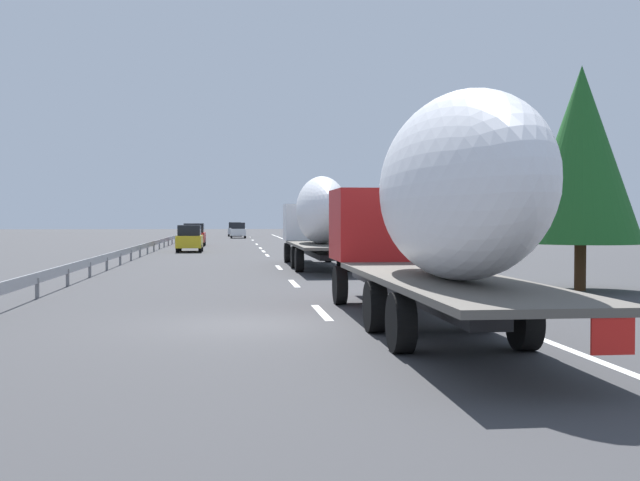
{
  "coord_description": "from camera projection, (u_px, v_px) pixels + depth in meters",
  "views": [
    {
      "loc": [
        -16.63,
        0.35,
        2.29
      ],
      "look_at": [
        13.37,
        -3.05,
        1.46
      ],
      "focal_mm": 42.97,
      "sensor_mm": 36.0,
      "label": 1
    }
  ],
  "objects": [
    {
      "name": "tree_0",
      "position": [
        413.0,
        187.0,
        54.42
      ],
      "size": [
        3.36,
        3.36,
        7.39
      ],
      "color": "#472D19",
      "rests_on": "ground_plane"
    },
    {
      "name": "lane_stripe_5",
      "position": [
        261.0,
        248.0,
        61.0
      ],
      "size": [
        3.2,
        0.2,
        0.01
      ],
      "primitive_type": "cube",
      "color": "white",
      "rests_on": "ground_plane"
    },
    {
      "name": "lane_stripe_6",
      "position": [
        257.0,
        244.0,
        70.95
      ],
      "size": [
        3.2,
        0.2,
        0.01
      ],
      "primitive_type": "cube",
      "color": "white",
      "rests_on": "ground_plane"
    },
    {
      "name": "edge_line_right",
      "position": [
        306.0,
        248.0,
        61.94
      ],
      "size": [
        110.0,
        0.2,
        0.01
      ],
      "primitive_type": "cube",
      "color": "white",
      "rests_on": "ground_plane"
    },
    {
      "name": "car_red_compact",
      "position": [
        194.0,
        235.0,
        66.68
      ],
      "size": [
        4.02,
        1.9,
        1.96
      ],
      "color": "red",
      "rests_on": "ground_plane"
    },
    {
      "name": "lane_stripe_3",
      "position": [
        267.0,
        255.0,
        48.89
      ],
      "size": [
        3.2,
        0.2,
        0.01
      ],
      "primitive_type": "cube",
      "color": "white",
      "rests_on": "ground_plane"
    },
    {
      "name": "road_sign",
      "position": [
        330.0,
        221.0,
        55.88
      ],
      "size": [
        0.1,
        0.9,
        3.1
      ],
      "color": "gray",
      "rests_on": "ground_plane"
    },
    {
      "name": "car_silver_hatch",
      "position": [
        235.0,
        229.0,
        105.11
      ],
      "size": [
        4.29,
        1.88,
        1.92
      ],
      "color": "#ADB2B7",
      "rests_on": "ground_plane"
    },
    {
      "name": "lane_stripe_2",
      "position": [
        279.0,
        267.0,
        36.43
      ],
      "size": [
        3.2,
        0.2,
        0.01
      ],
      "primitive_type": "cube",
      "color": "white",
      "rests_on": "ground_plane"
    },
    {
      "name": "car_white_van",
      "position": [
        238.0,
        230.0,
        94.59
      ],
      "size": [
        4.46,
        1.89,
        1.91
      ],
      "color": "white",
      "rests_on": "ground_plane"
    },
    {
      "name": "tree_1",
      "position": [
        436.0,
        182.0,
        41.28
      ],
      "size": [
        3.66,
        3.66,
        7.16
      ],
      "color": "#472D19",
      "rests_on": "ground_plane"
    },
    {
      "name": "truck_trailing",
      "position": [
        435.0,
        205.0,
        15.07
      ],
      "size": [
        14.16,
        2.55,
        4.54
      ],
      "color": "#B21919",
      "rests_on": "ground_plane"
    },
    {
      "name": "guardrail_median",
      "position": [
        159.0,
        242.0,
        58.64
      ],
      "size": [
        94.0,
        0.1,
        0.76
      ],
      "color": "#9EA0A5",
      "rests_on": "ground_plane"
    },
    {
      "name": "tree_2",
      "position": [
        581.0,
        155.0,
        24.56
      ],
      "size": [
        3.85,
        3.85,
        7.23
      ],
      "color": "#472D19",
      "rests_on": "ground_plane"
    },
    {
      "name": "ground_plane",
      "position": [
        238.0,
        251.0,
        56.35
      ],
      "size": [
        260.0,
        260.0,
        0.0
      ],
      "primitive_type": "plane",
      "color": "#38383A"
    },
    {
      "name": "lane_stripe_1",
      "position": [
        294.0,
        283.0,
        27.34
      ],
      "size": [
        3.2,
        0.2,
        0.01
      ],
      "primitive_type": "cube",
      "color": "white",
      "rests_on": "ground_plane"
    },
    {
      "name": "lane_stripe_9",
      "position": [
        250.0,
        237.0,
        100.38
      ],
      "size": [
        3.2,
        0.2,
        0.01
      ],
      "primitive_type": "cube",
      "color": "white",
      "rests_on": "ground_plane"
    },
    {
      "name": "lane_stripe_4",
      "position": [
        264.0,
        251.0,
        54.92
      ],
      "size": [
        3.2,
        0.2,
        0.01
      ],
      "primitive_type": "cube",
      "color": "white",
      "rests_on": "ground_plane"
    },
    {
      "name": "lane_stripe_7",
      "position": [
        253.0,
        240.0,
        85.14
      ],
      "size": [
        3.2,
        0.2,
        0.01
      ],
      "primitive_type": "cube",
      "color": "white",
      "rests_on": "ground_plane"
    },
    {
      "name": "lane_stripe_8",
      "position": [
        250.0,
        237.0,
        99.23
      ],
      "size": [
        3.2,
        0.2,
        0.01
      ],
      "primitive_type": "cube",
      "color": "white",
      "rests_on": "ground_plane"
    },
    {
      "name": "car_yellow_coupe",
      "position": [
        190.0,
        238.0,
        54.12
      ],
      "size": [
        4.06,
        1.77,
        1.9
      ],
      "color": "gold",
      "rests_on": "ground_plane"
    },
    {
      "name": "tree_3",
      "position": [
        406.0,
        206.0,
        55.43
      ],
      "size": [
        2.73,
        2.73,
        5.14
      ],
      "color": "#472D19",
      "rests_on": "ground_plane"
    },
    {
      "name": "lane_stripe_0",
      "position": [
        322.0,
        312.0,
        18.81
      ],
      "size": [
        3.2,
        0.2,
        0.01
      ],
      "primitive_type": "cube",
      "color": "white",
      "rests_on": "ground_plane"
    },
    {
      "name": "truck_lead",
      "position": [
        318.0,
        217.0,
        35.88
      ],
      "size": [
        13.95,
        2.55,
        4.24
      ],
      "color": "silver",
      "rests_on": "ground_plane"
    }
  ]
}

